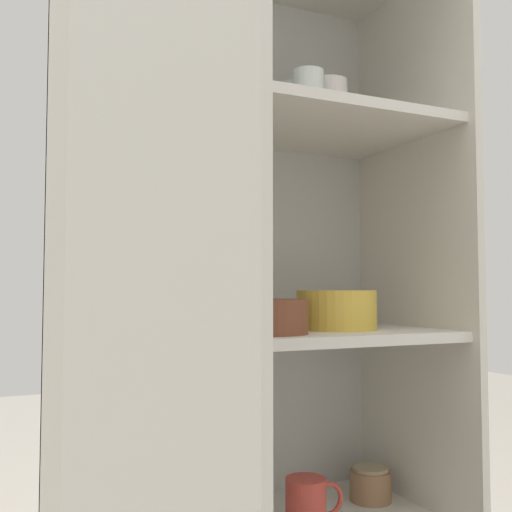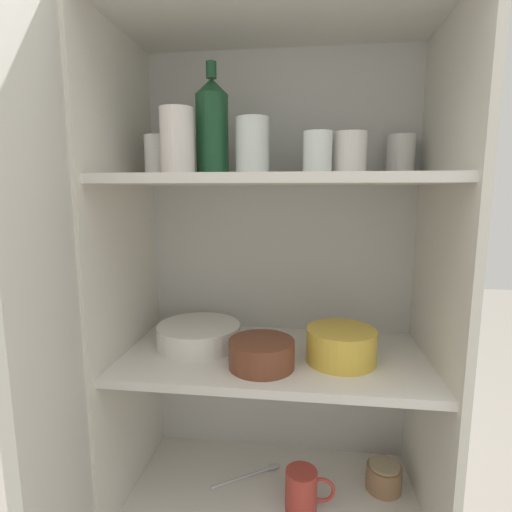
{
  "view_description": "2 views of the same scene",
  "coord_description": "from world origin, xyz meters",
  "px_view_note": "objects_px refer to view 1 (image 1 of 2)",
  "views": [
    {
      "loc": [
        -0.49,
        -0.87,
        0.8
      ],
      "look_at": [
        0.01,
        0.21,
        0.86
      ],
      "focal_mm": 42.0,
      "sensor_mm": 36.0,
      "label": 1
    },
    {
      "loc": [
        0.07,
        -0.73,
        1.11
      ],
      "look_at": [
        -0.05,
        0.22,
        0.95
      ],
      "focal_mm": 28.0,
      "sensor_mm": 36.0,
      "label": 2
    }
  ],
  "objects_px": {
    "plate_stack_white": "(157,318)",
    "storage_jar": "(370,484)",
    "serving_bowl_small": "(267,315)",
    "wine_bottle": "(188,49)",
    "coffee_mug_primary": "(307,505)",
    "mixing_bowl_large": "(336,308)"
  },
  "relations": [
    {
      "from": "coffee_mug_primary",
      "to": "storage_jar",
      "type": "distance_m",
      "value": 0.23
    },
    {
      "from": "plate_stack_white",
      "to": "mixing_bowl_large",
      "type": "xyz_separation_m",
      "value": [
        0.35,
        -0.06,
        0.02
      ]
    },
    {
      "from": "plate_stack_white",
      "to": "coffee_mug_primary",
      "type": "height_order",
      "value": "plate_stack_white"
    },
    {
      "from": "plate_stack_white",
      "to": "storage_jar",
      "type": "height_order",
      "value": "plate_stack_white"
    },
    {
      "from": "coffee_mug_primary",
      "to": "mixing_bowl_large",
      "type": "bearing_deg",
      "value": 15.37
    },
    {
      "from": "storage_jar",
      "to": "wine_bottle",
      "type": "bearing_deg",
      "value": -174.87
    },
    {
      "from": "wine_bottle",
      "to": "mixing_bowl_large",
      "type": "distance_m",
      "value": 0.58
    },
    {
      "from": "storage_jar",
      "to": "coffee_mug_primary",
      "type": "bearing_deg",
      "value": -155.95
    },
    {
      "from": "wine_bottle",
      "to": "mixing_bowl_large",
      "type": "height_order",
      "value": "wine_bottle"
    },
    {
      "from": "wine_bottle",
      "to": "serving_bowl_small",
      "type": "relative_size",
      "value": 1.69
    },
    {
      "from": "serving_bowl_small",
      "to": "coffee_mug_primary",
      "type": "bearing_deg",
      "value": 17.07
    },
    {
      "from": "mixing_bowl_large",
      "to": "coffee_mug_primary",
      "type": "relative_size",
      "value": 1.33
    },
    {
      "from": "coffee_mug_primary",
      "to": "wine_bottle",
      "type": "bearing_deg",
      "value": 166.09
    },
    {
      "from": "coffee_mug_primary",
      "to": "serving_bowl_small",
      "type": "bearing_deg",
      "value": -162.93
    },
    {
      "from": "plate_stack_white",
      "to": "serving_bowl_small",
      "type": "xyz_separation_m",
      "value": [
        0.17,
        -0.11,
        0.01
      ]
    },
    {
      "from": "serving_bowl_small",
      "to": "wine_bottle",
      "type": "bearing_deg",
      "value": 145.74
    },
    {
      "from": "mixing_bowl_large",
      "to": "serving_bowl_small",
      "type": "bearing_deg",
      "value": -163.7
    },
    {
      "from": "serving_bowl_small",
      "to": "storage_jar",
      "type": "bearing_deg",
      "value": 21.91
    },
    {
      "from": "wine_bottle",
      "to": "coffee_mug_primary",
      "type": "height_order",
      "value": "wine_bottle"
    },
    {
      "from": "mixing_bowl_large",
      "to": "wine_bottle",
      "type": "bearing_deg",
      "value": 173.92
    },
    {
      "from": "serving_bowl_small",
      "to": "storage_jar",
      "type": "height_order",
      "value": "serving_bowl_small"
    },
    {
      "from": "mixing_bowl_large",
      "to": "serving_bowl_small",
      "type": "relative_size",
      "value": 1.08
    }
  ]
}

